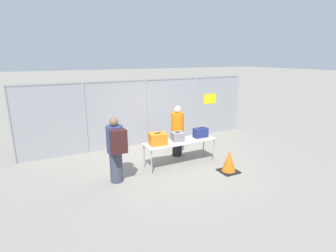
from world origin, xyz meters
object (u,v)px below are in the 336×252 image
object	(u,v)px
suitcase_grey	(178,136)
traffic_cone	(229,162)
suitcase_orange	(158,139)
suitcase_navy	(201,133)
security_worker_near	(177,131)
traveler_hooded	(116,148)
utility_trailer	(150,115)
inspection_table	(180,143)

from	to	relation	value
suitcase_grey	traffic_cone	bearing A→B (deg)	-49.91
suitcase_orange	traffic_cone	world-z (taller)	suitcase_orange
suitcase_navy	traffic_cone	distance (m)	1.30
security_worker_near	suitcase_navy	bearing A→B (deg)	121.29
suitcase_orange	suitcase_grey	world-z (taller)	suitcase_orange
suitcase_grey	traffic_cone	size ratio (longest dim) A/B	0.63
suitcase_grey	traffic_cone	distance (m)	1.63
traveler_hooded	suitcase_navy	bearing A→B (deg)	17.64
suitcase_grey	security_worker_near	world-z (taller)	security_worker_near
suitcase_grey	utility_trailer	size ratio (longest dim) A/B	0.12
suitcase_orange	suitcase_grey	bearing A→B (deg)	5.14
inspection_table	suitcase_navy	world-z (taller)	suitcase_navy
suitcase_grey	security_worker_near	xyz separation A→B (m)	(0.32, 0.59, -0.01)
traveler_hooded	utility_trailer	bearing A→B (deg)	69.22
security_worker_near	traffic_cone	world-z (taller)	security_worker_near
suitcase_orange	suitcase_grey	distance (m)	0.67
suitcase_navy	utility_trailer	size ratio (longest dim) A/B	0.13
traveler_hooded	traffic_cone	size ratio (longest dim) A/B	2.69
inspection_table	suitcase_navy	distance (m)	0.78
security_worker_near	suitcase_grey	bearing A→B (deg)	55.06
suitcase_grey	traveler_hooded	bearing A→B (deg)	-169.46
traveler_hooded	suitcase_grey	bearing A→B (deg)	21.16
security_worker_near	suitcase_orange	bearing A→B (deg)	26.79
suitcase_grey	suitcase_navy	xyz separation A→B (m)	(0.79, -0.03, 0.02)
traveler_hooded	security_worker_near	world-z (taller)	traveler_hooded
suitcase_grey	suitcase_navy	world-z (taller)	suitcase_navy
inspection_table	utility_trailer	world-z (taller)	inspection_table
suitcase_grey	security_worker_near	distance (m)	0.67
suitcase_orange	traveler_hooded	world-z (taller)	traveler_hooded
traffic_cone	suitcase_orange	bearing A→B (deg)	146.12
suitcase_orange	traveler_hooded	bearing A→B (deg)	-166.73
suitcase_grey	traveler_hooded	xyz separation A→B (m)	(-1.96, -0.36, 0.08)
traffic_cone	traveler_hooded	bearing A→B (deg)	164.69
traffic_cone	security_worker_near	bearing A→B (deg)	110.81
suitcase_navy	suitcase_grey	bearing A→B (deg)	178.10
suitcase_grey	inspection_table	bearing A→B (deg)	-60.36
utility_trailer	traffic_cone	distance (m)	5.99
suitcase_navy	traffic_cone	size ratio (longest dim) A/B	0.69
suitcase_grey	traveler_hooded	distance (m)	2.00
inspection_table	traveler_hooded	size ratio (longest dim) A/B	1.30
suitcase_navy	security_worker_near	distance (m)	0.77
suitcase_orange	suitcase_navy	xyz separation A→B (m)	(1.46, 0.03, -0.02)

